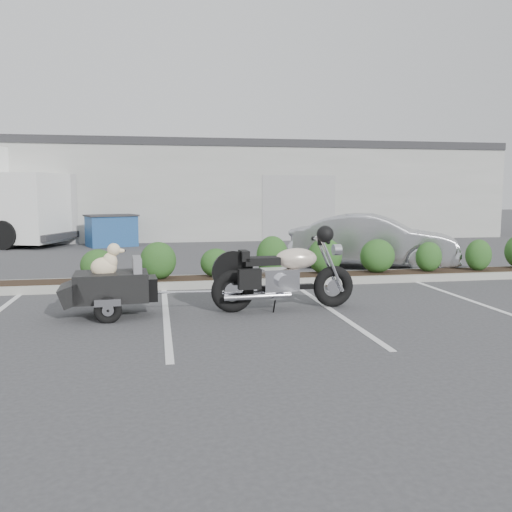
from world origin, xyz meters
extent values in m
plane|color=#38383A|center=(0.00, 0.00, 0.00)|extent=(90.00, 90.00, 0.00)
cube|color=#9E9E93|center=(1.00, 2.20, 0.07)|extent=(12.00, 1.00, 0.15)
cube|color=#9EA099|center=(0.00, 17.00, 2.00)|extent=(26.00, 10.00, 4.00)
torus|color=black|center=(-0.43, -0.46, 0.35)|extent=(0.72, 0.23, 0.71)
torus|color=black|center=(1.31, -0.35, 0.35)|extent=(0.72, 0.23, 0.71)
cylinder|color=silver|center=(-0.43, -0.46, 0.35)|extent=(0.30, 0.15, 0.30)
cylinder|color=silver|center=(1.31, -0.35, 0.35)|extent=(0.26, 0.12, 0.25)
cylinder|color=silver|center=(1.25, -0.46, 0.74)|extent=(0.46, 0.08, 0.94)
cylinder|color=silver|center=(1.23, -0.25, 0.74)|extent=(0.46, 0.08, 0.94)
cylinder|color=silver|center=(1.07, -0.36, 1.14)|extent=(0.08, 0.74, 0.04)
cylinder|color=silver|center=(1.37, -0.34, 0.97)|extent=(0.14, 0.20, 0.19)
sphere|color=black|center=(1.05, -0.68, 1.27)|extent=(0.29, 0.29, 0.27)
cube|color=silver|center=(0.36, -0.41, 0.51)|extent=(0.60, 0.40, 0.36)
cube|color=black|center=(0.47, -0.40, 0.37)|extent=(0.96, 0.17, 0.08)
ellipsoid|color=beige|center=(0.65, -0.39, 0.85)|extent=(0.72, 0.44, 0.35)
cube|color=black|center=(0.05, -0.43, 0.82)|extent=(0.60, 0.35, 0.13)
cube|color=black|center=(-0.24, -0.45, 0.92)|extent=(0.15, 0.32, 0.17)
cylinder|color=silver|center=(-0.04, -0.63, 0.27)|extent=(1.11, 0.17, 0.10)
cylinder|color=silver|center=(-0.07, -0.25, 0.27)|extent=(1.11, 0.17, 0.10)
cube|color=black|center=(-0.20, -0.74, 0.58)|extent=(0.37, 0.17, 0.32)
cube|color=black|center=(-2.33, -0.41, 0.48)|extent=(1.16, 0.83, 0.44)
cube|color=slate|center=(-1.93, -0.38, 0.76)|extent=(0.17, 0.66, 0.32)
cube|color=slate|center=(-2.28, -0.40, 0.59)|extent=(0.78, 0.70, 0.04)
cube|color=black|center=(-2.91, -0.44, 0.40)|extent=(0.45, 0.79, 0.39)
cube|color=black|center=(-1.74, -0.37, 0.42)|extent=(0.25, 0.54, 0.36)
torus|color=black|center=(-2.36, -0.85, 0.19)|extent=(0.42, 0.14, 0.41)
torus|color=black|center=(-2.41, 0.03, 0.19)|extent=(0.42, 0.14, 0.41)
cube|color=silver|center=(-2.35, -0.90, 0.32)|extent=(0.39, 0.11, 0.11)
cube|color=silver|center=(-2.42, 0.09, 0.32)|extent=(0.39, 0.11, 0.11)
cylinder|color=black|center=(-2.39, -0.41, 0.19)|extent=(0.10, 0.95, 0.04)
cylinder|color=silver|center=(-1.49, -0.35, 0.35)|extent=(0.64, 0.08, 0.04)
ellipsoid|color=beige|center=(-2.44, -0.41, 0.78)|extent=(0.41, 0.29, 0.32)
ellipsoid|color=beige|center=(-2.34, -0.40, 0.86)|extent=(0.24, 0.23, 0.29)
sphere|color=beige|center=(-2.28, -0.40, 1.05)|extent=(0.21, 0.21, 0.20)
ellipsoid|color=beige|center=(-2.19, -0.39, 1.03)|extent=(0.15, 0.09, 0.07)
sphere|color=black|center=(-2.12, -0.39, 1.03)|extent=(0.04, 0.04, 0.04)
ellipsoid|color=beige|center=(-2.32, -0.46, 1.07)|extent=(0.05, 0.05, 0.11)
ellipsoid|color=beige|center=(-2.33, -0.34, 1.07)|extent=(0.05, 0.05, 0.11)
cylinder|color=beige|center=(-2.31, -0.46, 0.66)|extent=(0.05, 0.05, 0.13)
cylinder|color=beige|center=(-2.32, -0.33, 0.66)|extent=(0.05, 0.05, 0.13)
imported|color=#AAABB2|center=(3.85, 4.00, 0.69)|extent=(4.38, 3.25, 1.38)
cube|color=navy|center=(-3.21, 10.95, 0.54)|extent=(1.91, 1.58, 1.09)
cube|color=#2D2D30|center=(-3.21, 10.95, 1.11)|extent=(2.02, 1.70, 0.05)
cube|color=white|center=(-6.06, 11.47, 1.38)|extent=(2.94, 3.14, 2.42)
cube|color=black|center=(-6.06, 11.47, 1.05)|extent=(0.80, 2.00, 1.10)
cylinder|color=black|center=(-6.69, 10.41, 0.50)|extent=(1.04, 0.63, 0.99)
cylinder|color=black|center=(-5.85, 12.69, 0.50)|extent=(1.04, 0.63, 0.99)
camera|label=1|loc=(-1.62, -9.02, 1.95)|focal=38.00mm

